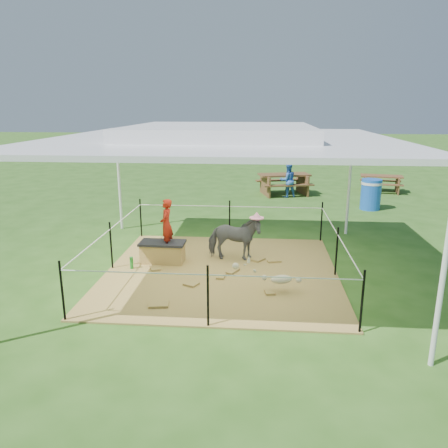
# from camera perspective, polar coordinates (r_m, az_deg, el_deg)

# --- Properties ---
(ground) EXTENTS (90.00, 90.00, 0.00)m
(ground) POSITION_cam_1_polar(r_m,az_deg,el_deg) (8.85, -0.33, -6.34)
(ground) COLOR #2D5919
(ground) RESTS_ON ground
(hay_patch) EXTENTS (4.60, 4.60, 0.03)m
(hay_patch) POSITION_cam_1_polar(r_m,az_deg,el_deg) (8.84, -0.33, -6.25)
(hay_patch) COLOR brown
(hay_patch) RESTS_ON ground
(canopy_tent) EXTENTS (6.30, 6.30, 2.90)m
(canopy_tent) POSITION_cam_1_polar(r_m,az_deg,el_deg) (8.25, -0.36, 11.32)
(canopy_tent) COLOR silver
(canopy_tent) RESTS_ON ground
(rope_fence) EXTENTS (4.54, 4.54, 1.00)m
(rope_fence) POSITION_cam_1_polar(r_m,az_deg,el_deg) (8.63, -0.34, -2.37)
(rope_fence) COLOR black
(rope_fence) RESTS_ON ground
(straw_bale) EXTENTS (0.90, 0.46, 0.40)m
(straw_bale) POSITION_cam_1_polar(r_m,az_deg,el_deg) (9.37, -8.00, -3.76)
(straw_bale) COLOR olive
(straw_bale) RESTS_ON hay_patch
(dark_cloth) EXTENTS (0.96, 0.51, 0.05)m
(dark_cloth) POSITION_cam_1_polar(r_m,az_deg,el_deg) (9.30, -8.05, -2.46)
(dark_cloth) COLOR black
(dark_cloth) RESTS_ON straw_bale
(woman) EXTENTS (0.26, 0.39, 1.07)m
(woman) POSITION_cam_1_polar(r_m,az_deg,el_deg) (9.14, -7.56, 0.56)
(woman) COLOR #A41D0F
(woman) RESTS_ON straw_bale
(green_bottle) EXTENTS (0.07, 0.07, 0.25)m
(green_bottle) POSITION_cam_1_polar(r_m,az_deg,el_deg) (9.12, -11.98, -4.98)
(green_bottle) COLOR #1C7F22
(green_bottle) RESTS_ON hay_patch
(pony) EXTENTS (1.16, 0.56, 0.97)m
(pony) POSITION_cam_1_polar(r_m,az_deg,el_deg) (9.30, 1.33, -1.91)
(pony) COLOR #494A4E
(pony) RESTS_ON hay_patch
(pink_hat) EXTENTS (0.30, 0.30, 0.14)m
(pink_hat) POSITION_cam_1_polar(r_m,az_deg,el_deg) (9.16, 1.36, 1.40)
(pink_hat) COLOR pink
(pink_hat) RESTS_ON pony
(foal) EXTENTS (1.07, 0.75, 0.54)m
(foal) POSITION_cam_1_polar(r_m,az_deg,el_deg) (7.86, 7.52, -6.97)
(foal) COLOR #C7B892
(foal) RESTS_ON hay_patch
(trash_barrel) EXTENTS (0.82, 0.82, 0.98)m
(trash_barrel) POSITION_cam_1_polar(r_m,az_deg,el_deg) (14.80, 18.63, 3.69)
(trash_barrel) COLOR blue
(trash_barrel) RESTS_ON ground
(picnic_table_near) EXTENTS (2.15, 1.78, 0.78)m
(picnic_table_near) POSITION_cam_1_polar(r_m,az_deg,el_deg) (16.59, 7.84, 5.17)
(picnic_table_near) COLOR #54391C
(picnic_table_near) RESTS_ON ground
(picnic_table_far) EXTENTS (1.72, 1.38, 0.64)m
(picnic_table_far) POSITION_cam_1_polar(r_m,az_deg,el_deg) (18.01, 19.82, 4.98)
(picnic_table_far) COLOR brown
(picnic_table_far) RESTS_ON ground
(distant_person) EXTENTS (0.73, 0.65, 1.25)m
(distant_person) POSITION_cam_1_polar(r_m,az_deg,el_deg) (16.08, 8.34, 5.68)
(distant_person) COLOR blue
(distant_person) RESTS_ON ground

